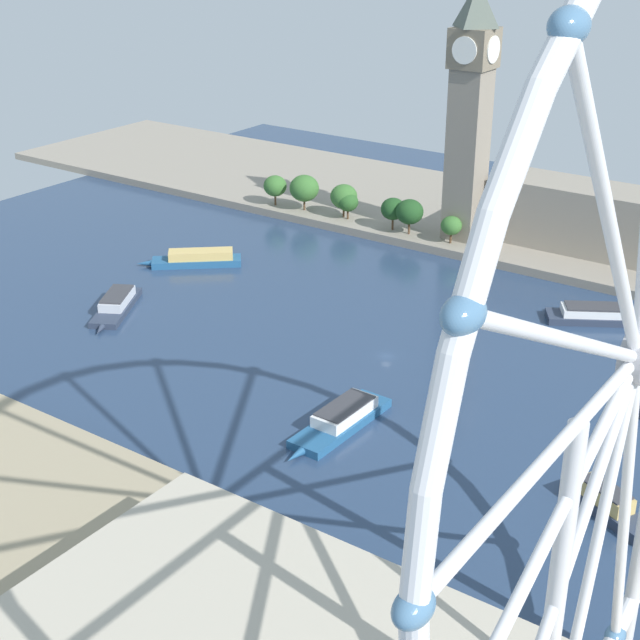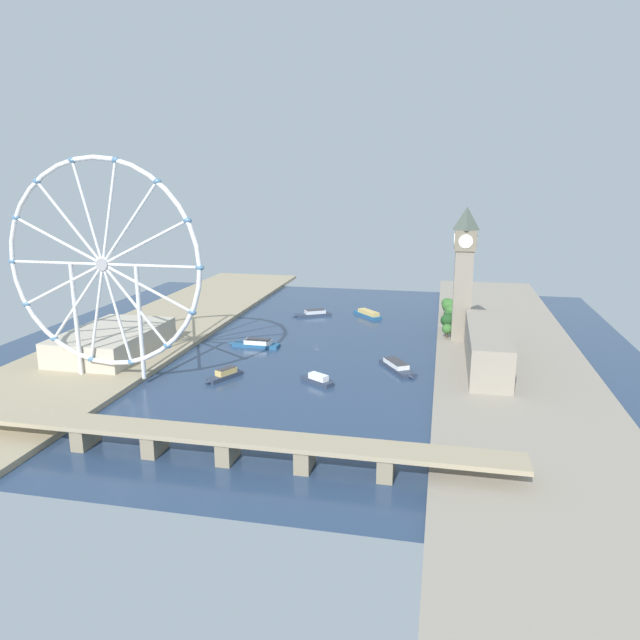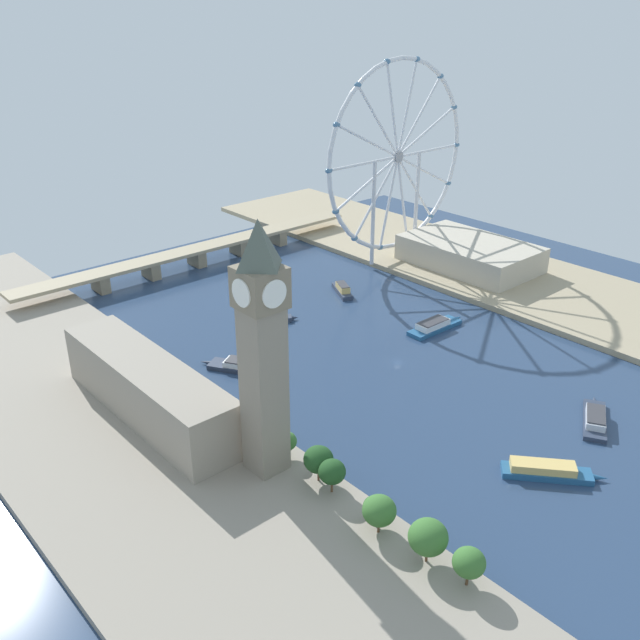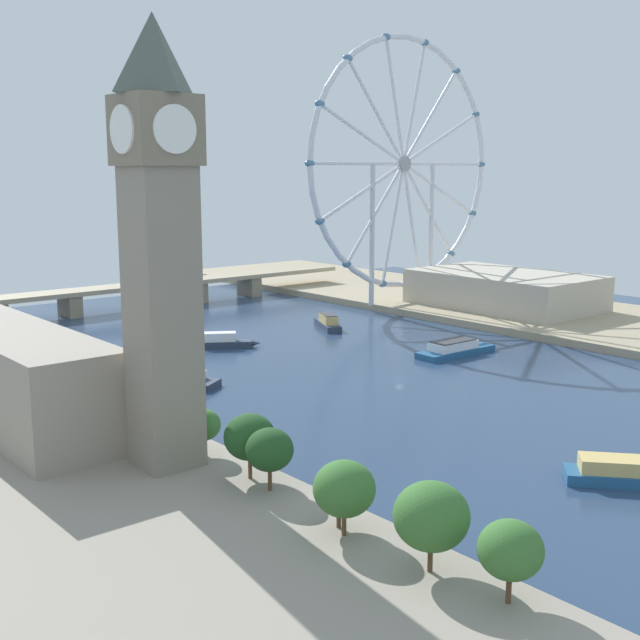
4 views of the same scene
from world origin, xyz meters
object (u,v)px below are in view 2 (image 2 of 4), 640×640
(tour_boat_3, at_px, (397,366))
(tour_boat_4, at_px, (225,375))
(riverside_hall, at_px, (113,341))
(tour_boat_2, at_px, (317,379))
(ferris_wheel, at_px, (103,265))
(tour_boat_1, at_px, (256,344))
(river_bridge, at_px, (228,441))
(tour_boat_5, at_px, (368,314))
(tour_boat_0, at_px, (314,313))
(parliament_block, at_px, (487,347))
(clock_tower, at_px, (464,272))

(tour_boat_3, height_order, tour_boat_4, tour_boat_4)
(riverside_hall, height_order, tour_boat_2, riverside_hall)
(ferris_wheel, relative_size, tour_boat_2, 5.33)
(tour_boat_1, height_order, tour_boat_4, tour_boat_4)
(river_bridge, relative_size, tour_boat_2, 10.35)
(riverside_hall, xyz_separation_m, tour_boat_5, (-142.77, -143.60, -8.29))
(tour_boat_0, bearing_deg, tour_boat_4, 55.00)
(tour_boat_1, xyz_separation_m, tour_boat_2, (-54.88, 61.78, 0.06))
(river_bridge, distance_m, tour_boat_4, 99.97)
(parliament_block, distance_m, riverside_hall, 229.28)
(clock_tower, bearing_deg, tour_boat_3, 60.48)
(clock_tower, relative_size, riverside_hall, 1.14)
(tour_boat_1, height_order, tour_boat_5, tour_boat_1)
(river_bridge, distance_m, tour_boat_2, 97.72)
(clock_tower, relative_size, ferris_wheel, 0.75)
(tour_boat_1, bearing_deg, tour_boat_5, -119.97)
(tour_boat_3, distance_m, tour_boat_4, 100.82)
(river_bridge, bearing_deg, tour_boat_1, -76.14)
(clock_tower, distance_m, ferris_wheel, 225.55)
(riverside_hall, relative_size, tour_boat_1, 2.13)
(ferris_wheel, xyz_separation_m, tour_boat_0, (-75.53, -178.43, -63.04))
(parliament_block, relative_size, river_bridge, 0.42)
(tour_boat_3, bearing_deg, tour_boat_1, -137.70)
(tour_boat_2, height_order, tour_boat_4, tour_boat_4)
(ferris_wheel, height_order, tour_boat_4, ferris_wheel)
(parliament_block, height_order, tour_boat_5, parliament_block)
(parliament_block, bearing_deg, ferris_wheel, 16.88)
(river_bridge, bearing_deg, riverside_hall, -44.23)
(tour_boat_4, bearing_deg, ferris_wheel, -47.81)
(tour_boat_3, distance_m, tour_boat_5, 135.78)
(clock_tower, bearing_deg, river_bridge, 64.09)
(parliament_block, distance_m, tour_boat_3, 53.20)
(riverside_hall, distance_m, tour_boat_5, 202.67)
(tour_boat_0, bearing_deg, tour_boat_3, 92.56)
(clock_tower, bearing_deg, tour_boat_1, 15.43)
(tour_boat_4, bearing_deg, riverside_hall, -79.60)
(clock_tower, xyz_separation_m, ferris_wheel, (191.02, 118.92, 15.52))
(tour_boat_1, xyz_separation_m, tour_boat_4, (-2.29, 65.21, 0.23))
(parliament_block, relative_size, riverside_hall, 1.25)
(river_bridge, height_order, tour_boat_3, river_bridge)
(river_bridge, xyz_separation_m, tour_boat_4, (36.70, -92.80, -5.95))
(tour_boat_0, xyz_separation_m, tour_boat_2, (-36.68, 158.20, 0.16))
(tour_boat_0, bearing_deg, clock_tower, 123.36)
(tour_boat_4, bearing_deg, parliament_block, 133.79)
(tour_boat_2, bearing_deg, river_bridge, 113.62)
(parliament_block, xyz_separation_m, river_bridge, (108.33, 138.09, -6.10))
(ferris_wheel, xyz_separation_m, tour_boat_4, (-59.62, -16.81, -62.72))
(clock_tower, height_order, tour_boat_5, clock_tower)
(ferris_wheel, distance_m, tour_boat_0, 203.76)
(parliament_block, bearing_deg, tour_boat_4, 17.34)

